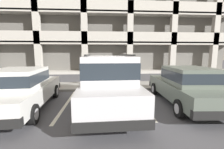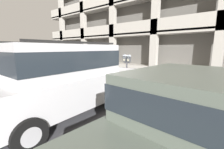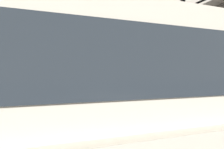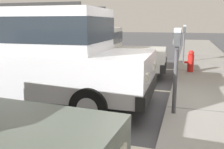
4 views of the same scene
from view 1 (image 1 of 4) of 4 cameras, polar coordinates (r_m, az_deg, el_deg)
The scene contains 9 objects.
ground_plane at distance 8.22m, azimuth -3.35°, elevation -6.96°, with size 80.00×80.00×0.10m.
sidewalk at distance 9.46m, azimuth -3.46°, elevation -4.30°, with size 40.00×2.20×0.12m.
parking_stall_lines at distance 7.05m, azimuth 9.62°, elevation -9.14°, with size 12.48×4.80×0.01m.
silver_suv at distance 5.55m, azimuth -1.80°, elevation -2.13°, with size 2.10×4.82×2.03m.
red_sedan at distance 6.36m, azimuth -31.22°, elevation -4.45°, with size 2.04×4.58×1.54m.
dark_hatchback at distance 6.72m, azimuth 26.44°, elevation -3.53°, with size 2.02×4.57×1.54m.
parking_meter_near at distance 8.35m, azimuth -1.42°, elevation 2.22°, with size 0.35×0.12×1.49m.
parking_garage at distance 21.44m, azimuth -9.04°, elevation 22.60°, with size 32.00×10.00×16.25m.
fire_hydrant at distance 9.49m, azimuth -26.91°, elevation -2.63°, with size 0.30×0.30×0.70m.
Camera 1 is at (-0.09, -7.95, 2.05)m, focal length 24.00 mm.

